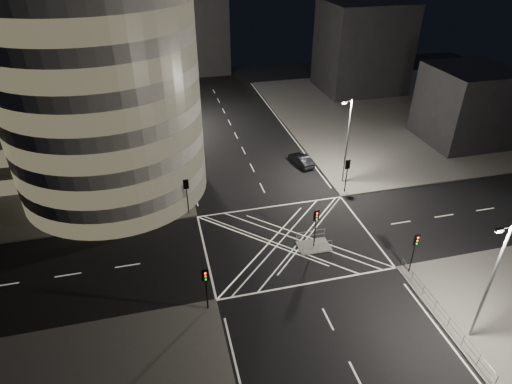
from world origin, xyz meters
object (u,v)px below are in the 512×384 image
object	(u,v)px
traffic_signal_fr	(347,170)
traffic_signal_island	(316,222)
street_lamp_left_near	(173,146)
sedan	(301,160)
central_island	(314,246)
traffic_signal_fl	(187,190)
street_lamp_right_near	(490,281)
street_lamp_right_far	(347,139)
street_lamp_left_far	(163,92)
traffic_signal_nl	(206,282)
traffic_signal_nr	(415,246)

from	to	relation	value
traffic_signal_fr	traffic_signal_island	xyz separation A→B (m)	(-6.80, -8.30, 0.00)
traffic_signal_island	street_lamp_left_near	size ratio (longest dim) A/B	0.40
traffic_signal_island	sedan	size ratio (longest dim) A/B	0.95
central_island	sedan	bearing A→B (deg)	75.18
central_island	traffic_signal_fr	size ratio (longest dim) A/B	0.75
central_island	traffic_signal_fr	distance (m)	11.10
traffic_signal_fl	street_lamp_left_near	distance (m)	5.86
traffic_signal_fr	street_lamp_right_near	distance (m)	20.97
street_lamp_right_near	street_lamp_left_near	bearing A→B (deg)	125.97
traffic_signal_fl	traffic_signal_island	size ratio (longest dim) A/B	1.00
traffic_signal_fl	sedan	bearing A→B (deg)	26.47
traffic_signal_fr	sedan	bearing A→B (deg)	109.45
street_lamp_left_near	street_lamp_right_far	size ratio (longest dim) A/B	1.00
street_lamp_left_near	street_lamp_left_far	size ratio (longest dim) A/B	1.00
traffic_signal_nl	traffic_signal_island	world-z (taller)	same
traffic_signal_nr	traffic_signal_island	world-z (taller)	same
traffic_signal_nr	street_lamp_left_near	size ratio (longest dim) A/B	0.40
central_island	street_lamp_right_near	xyz separation A→B (m)	(7.44, -12.50, 5.47)
traffic_signal_nr	traffic_signal_island	size ratio (longest dim) A/B	1.00
street_lamp_right_near	sedan	world-z (taller)	street_lamp_right_near
sedan	street_lamp_left_far	bearing A→B (deg)	-57.51
street_lamp_right_far	sedan	xyz separation A→B (m)	(-3.27, 5.25, -4.85)
traffic_signal_fr	street_lamp_left_far	world-z (taller)	street_lamp_left_far
street_lamp_left_far	traffic_signal_island	bearing A→B (deg)	-70.05
traffic_signal_nl	street_lamp_right_far	world-z (taller)	street_lamp_right_far
traffic_signal_nl	traffic_signal_island	xyz separation A→B (m)	(10.80, 5.30, 0.00)
traffic_signal_fl	traffic_signal_island	bearing A→B (deg)	-37.54
traffic_signal_fl	street_lamp_right_near	world-z (taller)	street_lamp_right_near
traffic_signal_nl	traffic_signal_nr	bearing A→B (deg)	0.00
traffic_signal_island	street_lamp_left_far	size ratio (longest dim) A/B	0.40
central_island	street_lamp_left_near	world-z (taller)	street_lamp_left_near
traffic_signal_nl	street_lamp_left_far	xyz separation A→B (m)	(-0.64, 36.80, 2.63)
street_lamp_right_far	street_lamp_right_near	bearing A→B (deg)	-90.00
traffic_signal_island	street_lamp_left_far	xyz separation A→B (m)	(-11.44, 31.50, 2.63)
central_island	traffic_signal_nl	bearing A→B (deg)	-153.86
traffic_signal_nr	street_lamp_left_far	xyz separation A→B (m)	(-18.24, 36.80, 2.63)
street_lamp_right_near	traffic_signal_island	bearing A→B (deg)	120.75
traffic_signal_nl	street_lamp_right_near	distance (m)	19.78
traffic_signal_fr	street_lamp_right_near	size ratio (longest dim) A/B	0.40
central_island	street_lamp_right_far	bearing A→B (deg)	54.70
traffic_signal_island	traffic_signal_nr	bearing A→B (deg)	-37.93
street_lamp_left_near	street_lamp_right_far	xyz separation A→B (m)	(18.87, -3.00, 0.00)
central_island	traffic_signal_nr	bearing A→B (deg)	-37.93
street_lamp_left_near	street_lamp_right_far	bearing A→B (deg)	-9.03
street_lamp_right_far	street_lamp_left_far	bearing A→B (deg)	131.94
traffic_signal_nl	street_lamp_right_far	bearing A→B (deg)	40.91
traffic_signal_nr	traffic_signal_fr	bearing A→B (deg)	90.00
traffic_signal_island	sedan	world-z (taller)	traffic_signal_island
street_lamp_left_near	street_lamp_right_near	size ratio (longest dim) A/B	1.00
traffic_signal_island	traffic_signal_nl	bearing A→B (deg)	-153.86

